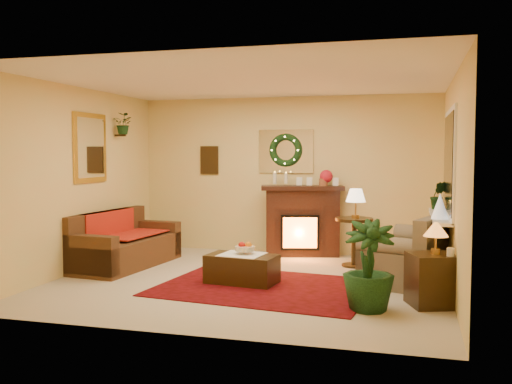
% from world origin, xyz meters
% --- Properties ---
extents(floor, '(5.00, 5.00, 0.00)m').
position_xyz_m(floor, '(0.00, 0.00, 0.00)').
color(floor, beige).
rests_on(floor, ground).
extents(ceiling, '(5.00, 5.00, 0.00)m').
position_xyz_m(ceiling, '(0.00, 0.00, 2.60)').
color(ceiling, white).
rests_on(ceiling, ground).
extents(wall_back, '(5.00, 5.00, 0.00)m').
position_xyz_m(wall_back, '(0.00, 2.25, 1.30)').
color(wall_back, '#EFD88C').
rests_on(wall_back, ground).
extents(wall_front, '(5.00, 5.00, 0.00)m').
position_xyz_m(wall_front, '(0.00, -2.25, 1.30)').
color(wall_front, '#EFD88C').
rests_on(wall_front, ground).
extents(wall_left, '(4.50, 4.50, 0.00)m').
position_xyz_m(wall_left, '(-2.50, 0.00, 1.30)').
color(wall_left, '#EFD88C').
rests_on(wall_left, ground).
extents(wall_right, '(4.50, 4.50, 0.00)m').
position_xyz_m(wall_right, '(2.50, 0.00, 1.30)').
color(wall_right, '#EFD88C').
rests_on(wall_right, ground).
extents(area_rug, '(2.78, 2.21, 0.01)m').
position_xyz_m(area_rug, '(0.28, -0.27, 0.01)').
color(area_rug, '#4C100B').
rests_on(area_rug, floor).
extents(sofa, '(1.01, 1.95, 0.81)m').
position_xyz_m(sofa, '(-2.04, 0.50, 0.43)').
color(sofa, brown).
rests_on(sofa, floor).
extents(red_throw, '(0.73, 1.18, 0.02)m').
position_xyz_m(red_throw, '(-2.07, 0.66, 0.46)').
color(red_throw, red).
rests_on(red_throw, sofa).
extents(fireplace, '(1.23, 0.65, 1.08)m').
position_xyz_m(fireplace, '(0.32, 2.04, 0.55)').
color(fireplace, black).
rests_on(fireplace, floor).
extents(poinsettia, '(0.21, 0.21, 0.21)m').
position_xyz_m(poinsettia, '(0.70, 2.03, 1.30)').
color(poinsettia, red).
rests_on(poinsettia, fireplace).
extents(mantel_candle_a, '(0.06, 0.06, 0.19)m').
position_xyz_m(mantel_candle_a, '(-0.14, 2.04, 1.26)').
color(mantel_candle_a, white).
rests_on(mantel_candle_a, fireplace).
extents(mantel_candle_b, '(0.06, 0.06, 0.17)m').
position_xyz_m(mantel_candle_b, '(0.05, 2.04, 1.26)').
color(mantel_candle_b, white).
rests_on(mantel_candle_b, fireplace).
extents(mantel_mirror, '(0.92, 0.02, 0.72)m').
position_xyz_m(mantel_mirror, '(0.00, 2.23, 1.70)').
color(mantel_mirror, white).
rests_on(mantel_mirror, wall_back).
extents(wreath, '(0.55, 0.11, 0.55)m').
position_xyz_m(wreath, '(0.00, 2.19, 1.72)').
color(wreath, '#194719').
rests_on(wreath, wall_back).
extents(wall_art, '(0.32, 0.03, 0.48)m').
position_xyz_m(wall_art, '(-1.35, 2.23, 1.55)').
color(wall_art, '#381E11').
rests_on(wall_art, wall_back).
extents(gold_mirror, '(0.03, 0.84, 1.00)m').
position_xyz_m(gold_mirror, '(-2.48, 0.30, 1.75)').
color(gold_mirror, gold).
rests_on(gold_mirror, wall_left).
extents(hanging_plant, '(0.33, 0.28, 0.36)m').
position_xyz_m(hanging_plant, '(-2.34, 1.05, 1.97)').
color(hanging_plant, '#194719').
rests_on(hanging_plant, wall_left).
extents(loveseat, '(1.34, 1.74, 0.89)m').
position_xyz_m(loveseat, '(2.04, 0.64, 0.42)').
color(loveseat, tan).
rests_on(loveseat, floor).
extents(window_frame, '(0.03, 1.86, 1.36)m').
position_xyz_m(window_frame, '(2.48, 0.55, 1.55)').
color(window_frame, white).
rests_on(window_frame, wall_right).
extents(window_glass, '(0.02, 1.70, 1.22)m').
position_xyz_m(window_glass, '(2.47, 0.55, 1.55)').
color(window_glass, black).
rests_on(window_glass, wall_right).
extents(window_sill, '(0.22, 1.86, 0.04)m').
position_xyz_m(window_sill, '(2.38, 0.55, 0.87)').
color(window_sill, white).
rests_on(window_sill, wall_right).
extents(mini_tree, '(0.21, 0.21, 0.31)m').
position_xyz_m(mini_tree, '(2.36, 0.08, 1.04)').
color(mini_tree, white).
rests_on(mini_tree, window_sill).
extents(sill_plant, '(0.28, 0.22, 0.51)m').
position_xyz_m(sill_plant, '(2.39, 1.27, 1.08)').
color(sill_plant, '#1D5518').
rests_on(sill_plant, window_sill).
extents(side_table_round, '(0.74, 0.74, 0.72)m').
position_xyz_m(side_table_round, '(1.22, 1.37, 0.32)').
color(side_table_round, black).
rests_on(side_table_round, floor).
extents(lamp_cream, '(0.29, 0.29, 0.44)m').
position_xyz_m(lamp_cream, '(1.24, 1.33, 0.88)').
color(lamp_cream, '#FFE1B7').
rests_on(lamp_cream, side_table_round).
extents(end_table_square, '(0.60, 0.60, 0.58)m').
position_xyz_m(end_table_square, '(2.26, -0.60, 0.27)').
color(end_table_square, '#412211').
rests_on(end_table_square, floor).
extents(lamp_tiffany, '(0.27, 0.27, 0.39)m').
position_xyz_m(lamp_tiffany, '(2.29, -0.59, 0.74)').
color(lamp_tiffany, gold).
rests_on(lamp_tiffany, end_table_square).
extents(coffee_table, '(0.94, 0.59, 0.37)m').
position_xyz_m(coffee_table, '(-0.06, -0.13, 0.21)').
color(coffee_table, black).
rests_on(coffee_table, floor).
extents(fruit_bowl, '(0.25, 0.25, 0.06)m').
position_xyz_m(fruit_bowl, '(-0.03, -0.09, 0.45)').
color(fruit_bowl, silver).
rests_on(fruit_bowl, coffee_table).
extents(floor_palm, '(1.87, 1.87, 2.90)m').
position_xyz_m(floor_palm, '(1.60, -0.96, 0.45)').
color(floor_palm, black).
rests_on(floor_palm, floor).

